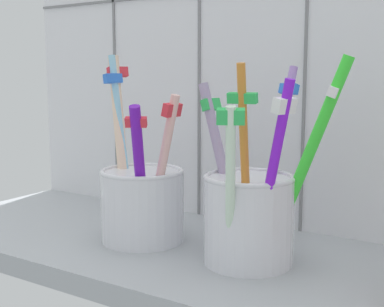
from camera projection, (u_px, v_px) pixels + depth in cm
name	position (u px, v px, depth cm)	size (l,w,h in cm)	color
counter_slab	(196.00, 258.00, 50.54)	(64.00, 22.00, 2.00)	#9EA3A8
tile_wall_back	(254.00, 39.00, 57.36)	(64.00, 2.20, 45.00)	white
toothbrush_cup_left	(142.00, 198.00, 52.40)	(10.78, 9.22, 18.66)	silver
toothbrush_cup_right	(250.00, 211.00, 45.87)	(14.21, 12.17, 18.27)	silver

